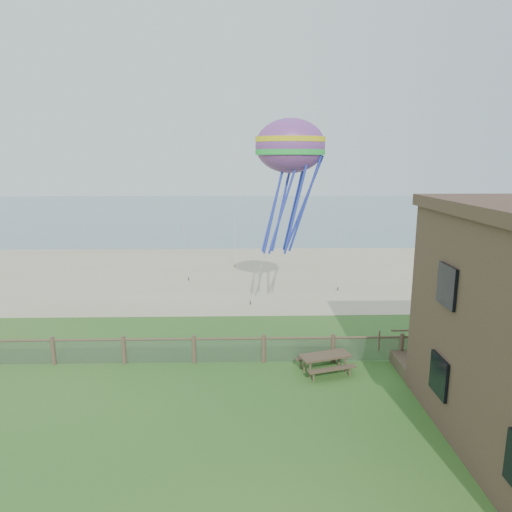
% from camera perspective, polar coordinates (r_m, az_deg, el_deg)
% --- Properties ---
extents(ground, '(160.00, 160.00, 0.00)m').
position_cam_1_polar(ground, '(15.11, 1.94, -22.77)').
color(ground, '#275E20').
rests_on(ground, ground).
extents(sand_beach, '(72.00, 20.00, 0.02)m').
position_cam_1_polar(sand_beach, '(35.47, -0.07, -2.14)').
color(sand_beach, tan).
rests_on(sand_beach, ground).
extents(ocean, '(160.00, 68.00, 0.02)m').
position_cam_1_polar(ocean, '(78.88, -0.78, 5.61)').
color(ocean, slate).
rests_on(ocean, ground).
extents(chainlink_fence, '(36.20, 0.20, 1.25)m').
position_cam_1_polar(chainlink_fence, '(20.10, 0.97, -11.70)').
color(chainlink_fence, '#473928').
rests_on(chainlink_fence, ground).
extents(picnic_table, '(2.43, 2.09, 0.87)m').
position_cam_1_polar(picnic_table, '(19.50, 8.62, -12.99)').
color(picnic_table, brown).
rests_on(picnic_table, ground).
extents(octopus_kite, '(4.22, 3.63, 7.29)m').
position_cam_1_polar(octopus_kite, '(23.63, 4.25, 9.03)').
color(octopus_kite, red).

